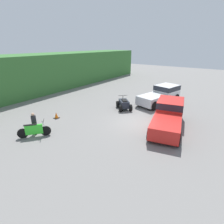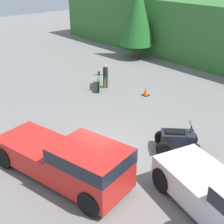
{
  "view_description": "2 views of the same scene",
  "coord_description": "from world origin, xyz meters",
  "px_view_note": "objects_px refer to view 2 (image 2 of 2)",
  "views": [
    {
      "loc": [
        -12.0,
        -5.79,
        6.02
      ],
      "look_at": [
        -1.36,
        1.64,
        0.95
      ],
      "focal_mm": 28.0,
      "sensor_mm": 36.0,
      "label": 1
    },
    {
      "loc": [
        9.04,
        -7.29,
        7.51
      ],
      "look_at": [
        -1.36,
        1.64,
        0.95
      ],
      "focal_mm": 50.0,
      "sensor_mm": 36.0,
      "label": 2
    }
  ],
  "objects_px": {
    "dirt_bike": "(99,81)",
    "traffic_cone": "(146,92)",
    "rider_person": "(106,75)",
    "quad_atv": "(177,140)",
    "pickup_truck_red": "(70,160)"
  },
  "relations": [
    {
      "from": "pickup_truck_red",
      "to": "dirt_bike",
      "type": "distance_m",
      "value": 9.92
    },
    {
      "from": "quad_atv",
      "to": "traffic_cone",
      "type": "xyz_separation_m",
      "value": [
        -5.33,
        3.59,
        -0.24
      ]
    },
    {
      "from": "traffic_cone",
      "to": "rider_person",
      "type": "bearing_deg",
      "value": -158.24
    },
    {
      "from": "dirt_bike",
      "to": "quad_atv",
      "type": "distance_m",
      "value": 8.56
    },
    {
      "from": "traffic_cone",
      "to": "quad_atv",
      "type": "bearing_deg",
      "value": -33.99
    },
    {
      "from": "pickup_truck_red",
      "to": "dirt_bike",
      "type": "bearing_deg",
      "value": 122.65
    },
    {
      "from": "dirt_bike",
      "to": "traffic_cone",
      "type": "xyz_separation_m",
      "value": [
        2.95,
        1.41,
        -0.23
      ]
    },
    {
      "from": "quad_atv",
      "to": "rider_person",
      "type": "bearing_deg",
      "value": 117.62
    },
    {
      "from": "pickup_truck_red",
      "to": "quad_atv",
      "type": "relative_size",
      "value": 2.69
    },
    {
      "from": "pickup_truck_red",
      "to": "rider_person",
      "type": "distance_m",
      "value": 9.96
    },
    {
      "from": "dirt_bike",
      "to": "quad_atv",
      "type": "bearing_deg",
      "value": 25.09
    },
    {
      "from": "rider_person",
      "to": "traffic_cone",
      "type": "bearing_deg",
      "value": 46.09
    },
    {
      "from": "rider_person",
      "to": "traffic_cone",
      "type": "xyz_separation_m",
      "value": [
        2.67,
        1.06,
        -0.62
      ]
    },
    {
      "from": "dirt_bike",
      "to": "traffic_cone",
      "type": "bearing_deg",
      "value": 65.4
    },
    {
      "from": "pickup_truck_red",
      "to": "quad_atv",
      "type": "height_order",
      "value": "pickup_truck_red"
    }
  ]
}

